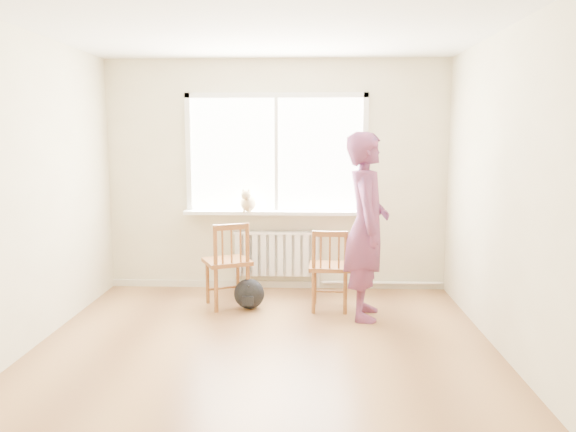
# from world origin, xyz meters

# --- Properties ---
(floor) EXTENTS (4.50, 4.50, 0.00)m
(floor) POSITION_xyz_m (0.00, 0.00, 0.00)
(floor) COLOR #A37142
(floor) RESTS_ON ground
(ceiling) EXTENTS (4.50, 4.50, 0.00)m
(ceiling) POSITION_xyz_m (0.00, 0.00, 2.70)
(ceiling) COLOR white
(ceiling) RESTS_ON back_wall
(back_wall) EXTENTS (4.00, 0.01, 2.70)m
(back_wall) POSITION_xyz_m (0.00, 2.25, 1.35)
(back_wall) COLOR beige
(back_wall) RESTS_ON ground
(window) EXTENTS (2.12, 0.05, 1.42)m
(window) POSITION_xyz_m (0.00, 2.22, 1.66)
(window) COLOR white
(window) RESTS_ON back_wall
(windowsill) EXTENTS (2.15, 0.22, 0.04)m
(windowsill) POSITION_xyz_m (0.00, 2.14, 0.93)
(windowsill) COLOR white
(windowsill) RESTS_ON back_wall
(radiator) EXTENTS (1.00, 0.12, 0.55)m
(radiator) POSITION_xyz_m (0.00, 2.16, 0.44)
(radiator) COLOR white
(radiator) RESTS_ON back_wall
(heating_pipe) EXTENTS (1.40, 0.04, 0.04)m
(heating_pipe) POSITION_xyz_m (1.25, 2.19, 0.08)
(heating_pipe) COLOR silver
(heating_pipe) RESTS_ON back_wall
(baseboard) EXTENTS (4.00, 0.03, 0.08)m
(baseboard) POSITION_xyz_m (0.00, 2.23, 0.04)
(baseboard) COLOR beige
(baseboard) RESTS_ON ground
(chair_left) EXTENTS (0.59, 0.58, 0.92)m
(chair_left) POSITION_xyz_m (-0.47, 1.44, 0.46)
(chair_left) COLOR brown
(chair_left) RESTS_ON floor
(chair_right) EXTENTS (0.45, 0.43, 0.86)m
(chair_right) POSITION_xyz_m (0.60, 1.36, 0.44)
(chair_right) COLOR brown
(chair_right) RESTS_ON floor
(person) EXTENTS (0.50, 0.71, 1.86)m
(person) POSITION_xyz_m (0.95, 1.17, 0.93)
(person) COLOR #CF454F
(person) RESTS_ON floor
(cat) EXTENTS (0.20, 0.42, 0.28)m
(cat) POSITION_xyz_m (-0.32, 2.05, 1.06)
(cat) COLOR beige
(cat) RESTS_ON windowsill
(backpack) EXTENTS (0.35, 0.28, 0.32)m
(backpack) POSITION_xyz_m (-0.25, 1.39, 0.16)
(backpack) COLOR black
(backpack) RESTS_ON floor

